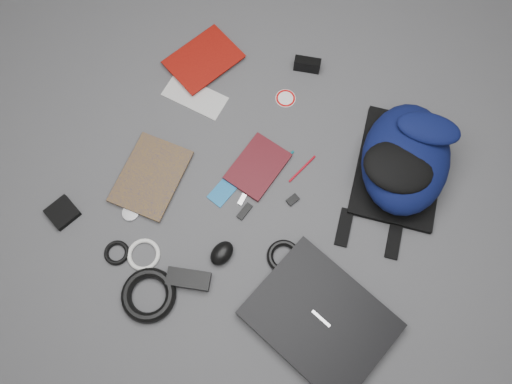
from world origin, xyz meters
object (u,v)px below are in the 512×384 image
at_px(mouse, 222,253).
at_px(power_brick, 189,279).
at_px(backpack, 406,158).
at_px(pouch, 62,213).
at_px(dvd_case, 258,167).
at_px(textbook_red, 188,43).
at_px(compact_camera, 307,65).
at_px(laptop, 320,319).
at_px(comic_book, 125,166).

bearing_deg(mouse, power_brick, -102.84).
distance_m(mouse, power_brick, 0.13).
relative_size(backpack, pouch, 5.01).
relative_size(backpack, dvd_case, 2.13).
xyz_separation_m(mouse, pouch, (-0.53, -0.12, -0.01)).
bearing_deg(textbook_red, power_brick, -38.02).
bearing_deg(compact_camera, power_brick, -106.36).
xyz_separation_m(textbook_red, dvd_case, (0.45, -0.32, -0.01)).
bearing_deg(pouch, power_brick, -0.04).
bearing_deg(pouch, dvd_case, 41.50).
height_order(laptop, mouse, mouse).
distance_m(laptop, power_brick, 0.42).
bearing_deg(comic_book, backpack, 22.09).
height_order(laptop, compact_camera, compact_camera).
relative_size(comic_book, pouch, 3.09).
height_order(dvd_case, power_brick, power_brick).
bearing_deg(compact_camera, textbook_red, 178.03).
bearing_deg(comic_book, laptop, -15.87).
xyz_separation_m(dvd_case, mouse, (0.04, -0.32, 0.01)).
height_order(dvd_case, pouch, pouch).
bearing_deg(laptop, comic_book, -176.27).
bearing_deg(mouse, dvd_case, 108.19).
xyz_separation_m(compact_camera, pouch, (-0.48, -0.87, -0.02)).
height_order(power_brick, pouch, power_brick).
xyz_separation_m(backpack, dvd_case, (-0.43, -0.21, -0.08)).
bearing_deg(power_brick, pouch, 161.26).
relative_size(dvd_case, pouch, 2.35).
xyz_separation_m(backpack, laptop, (-0.03, -0.58, -0.07)).
xyz_separation_m(laptop, comic_book, (-0.80, 0.16, -0.01)).
bearing_deg(pouch, textbook_red, 86.80).
xyz_separation_m(laptop, compact_camera, (-0.42, 0.79, 0.01)).
xyz_separation_m(compact_camera, power_brick, (0.00, -0.87, -0.01)).
distance_m(backpack, compact_camera, 0.50).
distance_m(power_brick, pouch, 0.48).
distance_m(comic_book, compact_camera, 0.74).
xyz_separation_m(laptop, power_brick, (-0.42, -0.08, -0.00)).
bearing_deg(compact_camera, comic_book, -137.49).
height_order(textbook_red, pouch, textbook_red).
distance_m(compact_camera, pouch, 0.99).
bearing_deg(backpack, compact_camera, 141.88).
relative_size(backpack, mouse, 5.05).
bearing_deg(power_brick, laptop, -8.25).
height_order(comic_book, compact_camera, compact_camera).
bearing_deg(mouse, comic_book, 176.99).
height_order(backpack, dvd_case, backpack).
relative_size(laptop, compact_camera, 4.34).
relative_size(backpack, power_brick, 3.22).
bearing_deg(mouse, compact_camera, 105.94).
relative_size(laptop, dvd_case, 2.00).
height_order(laptop, power_brick, laptop).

